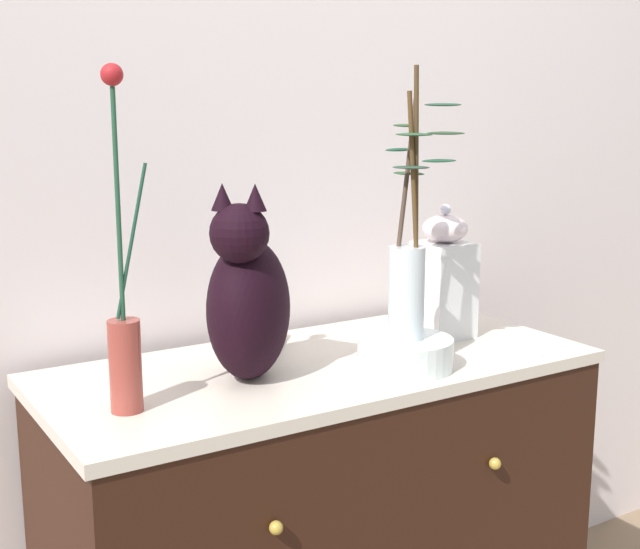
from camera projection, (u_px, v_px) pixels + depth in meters
name	position (u px, v px, depth m)	size (l,w,h in m)	color
wall_back	(243.00, 117.00, 1.90)	(4.40, 0.08, 2.60)	silver
sideboard	(320.00, 548.00, 1.81)	(1.11, 0.52, 0.82)	black
cat_sitting	(248.00, 300.00, 1.60)	(0.33, 0.36, 0.37)	black
vase_slim_green	(124.00, 334.00, 1.43)	(0.08, 0.06, 0.57)	brown
bowl_porcelain	(405.00, 353.00, 1.68)	(0.19, 0.19, 0.06)	white
vase_glass_clear	(408.00, 269.00, 1.65)	(0.13, 0.18, 0.52)	silver
jar_lidded_porcelain	(444.00, 278.00, 1.90)	(0.11, 0.11, 0.30)	silver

